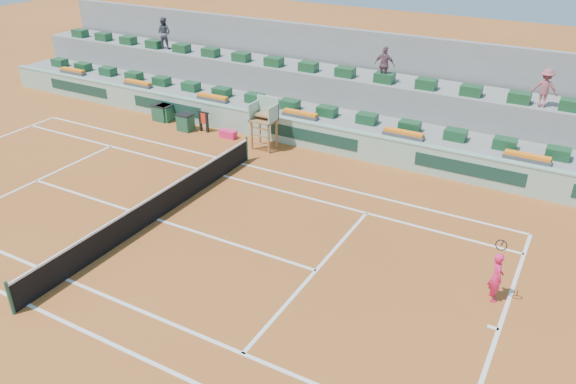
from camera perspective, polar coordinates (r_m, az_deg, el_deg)
name	(u,v)px	position (r m, az deg, el deg)	size (l,w,h in m)	color
ground	(157,219)	(20.73, -13.15, -2.73)	(90.00, 90.00, 0.00)	#974B1D
seating_tier_lower	(298,115)	(28.42, 1.07, 7.83)	(36.00, 4.00, 1.20)	gray
seating_tier_upper	(313,93)	(29.54, 2.58, 10.02)	(36.00, 2.40, 2.60)	gray
stadium_back_wall	(327,69)	(30.67, 4.01, 12.40)	(36.00, 0.40, 4.40)	gray
player_bag	(228,134)	(27.28, -6.11, 5.87)	(0.83, 0.37, 0.37)	#F62061
spectator_left	(164,33)	(33.80, -12.50, 15.50)	(0.85, 0.66, 1.76)	#535260
spectator_mid	(385,65)	(26.88, 9.78, 12.62)	(0.98, 0.41, 1.68)	#774F5C
spectator_right	(545,88)	(25.48, 24.65, 9.59)	(1.03, 0.59, 1.59)	#994C54
court_lines	(157,219)	(20.73, -13.15, -2.72)	(23.89, 11.09, 0.01)	white
tennis_net	(156,207)	(20.48, -13.31, -1.46)	(0.10, 11.97, 1.10)	black
advertising_hoarding	(277,128)	(26.60, -1.15, 6.49)	(36.00, 0.34, 1.26)	#95BCA5
umpire_chair	(265,116)	(25.49, -2.36, 7.69)	(1.10, 0.90, 2.40)	olive
seat_row_lower	(290,104)	(27.41, 0.18, 8.89)	(32.90, 0.60, 0.44)	#174725
seat_row_upper	(308,67)	(28.60, 2.09, 12.61)	(32.90, 0.60, 0.44)	#174725
flower_planters	(255,106)	(27.52, -3.40, 8.73)	(26.80, 0.36, 0.28)	#4C4C4C
drink_cooler_a	(185,122)	(28.42, -10.38, 6.99)	(0.74, 0.64, 0.84)	#194B33
drink_cooler_b	(165,113)	(29.91, -12.36, 7.85)	(0.71, 0.62, 0.84)	#194B33
drink_cooler_c	(162,112)	(30.03, -12.70, 7.90)	(0.85, 0.73, 0.84)	#194B33
towel_rack	(204,120)	(28.03, -8.57, 7.24)	(0.65, 0.11, 1.03)	black
tennis_player	(496,276)	(17.05, 20.42, -8.02)	(0.57, 0.89, 2.28)	#F62061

